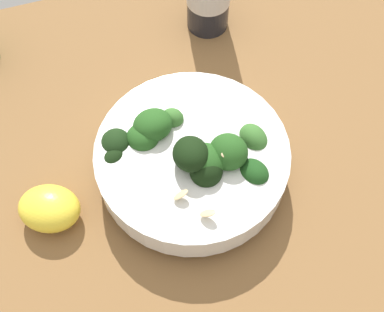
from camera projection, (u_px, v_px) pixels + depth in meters
ground_plane at (214, 184)px, 60.26cm from camera, size 71.33×71.33×4.42cm
bowl_of_broccoli at (192, 157)px, 55.28cm from camera, size 21.94×21.94×9.55cm
lemon_wedge at (49, 208)px, 53.97cm from camera, size 8.75×8.17×4.29cm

